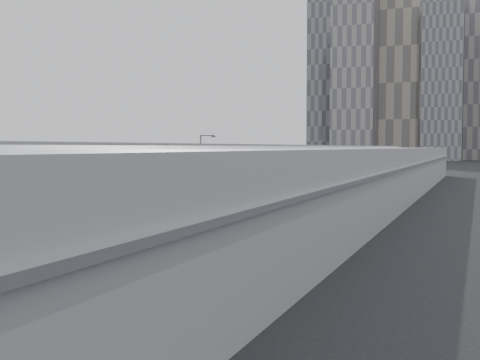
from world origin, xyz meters
The scene contains 22 objects.
sidewalk centered at (9.00, 55.00, 0.06)m, with size 10.00×170.00×0.12m, color gray.
lane_line centered at (-1.50, 55.00, 0.01)m, with size 0.12×160.00×0.02m, color gold.
depot centered at (12.99, 55.00, 3.51)m, with size 12.45×160.40×7.20m.
skyline centered at (-2.90, 324.16, 50.85)m, with size 145.00×64.00×120.00m.
bus_1 centered at (2.17, 18.03, 1.66)m, with size 3.74×13.59×3.92m.
bus_2 centered at (2.42, 32.34, 1.67)m, with size 3.67×13.68×3.95m.
bus_3 centered at (2.53, 47.48, 1.66)m, with size 3.37×13.60×3.94m.
bus_4 centered at (2.04, 61.06, 1.55)m, with size 3.48×12.71×3.67m.
bus_5 centered at (2.20, 75.91, 1.66)m, with size 3.00×13.51×3.94m.
bus_6 centered at (2.11, 90.40, 1.56)m, with size 2.83×12.68×3.69m.
bus_7 centered at (2.61, 102.28, 1.54)m, with size 2.80×12.53×3.65m.
bus_8 centered at (2.08, 119.07, 1.60)m, with size 3.58×13.11×3.78m.
bus_9 centered at (2.51, 131.97, 1.57)m, with size 3.86×12.89×3.71m.
tree_0 centered at (6.25, 9.23, 3.59)m, with size 1.11×1.11×4.29m.
tree_1 centered at (5.31, 29.50, 4.10)m, with size 2.99×2.99×5.60m.
tree_2 centered at (5.36, 59.96, 3.55)m, with size 2.89×2.89×5.00m.
tree_3 centered at (6.18, 83.74, 2.91)m, with size 1.23×1.23×3.60m.
tree_4 centered at (5.43, 106.13, 3.49)m, with size 2.74×2.74×4.87m.
street_lamp_near centered at (-4.85, 48.59, 4.90)m, with size 2.04×0.22×8.44m.
street_lamp_far centered at (-5.00, 102.41, 4.84)m, with size 2.04×0.22×8.33m.
shipping_container centered at (-5.85, 106.08, 1.33)m, with size 2.51×6.46×2.66m, color #14411F.
suv centered at (-2.95, 124.34, 0.74)m, with size 2.47×5.36×1.49m, color black.
Camera 1 is at (26.48, -17.50, 6.93)m, focal length 45.00 mm.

